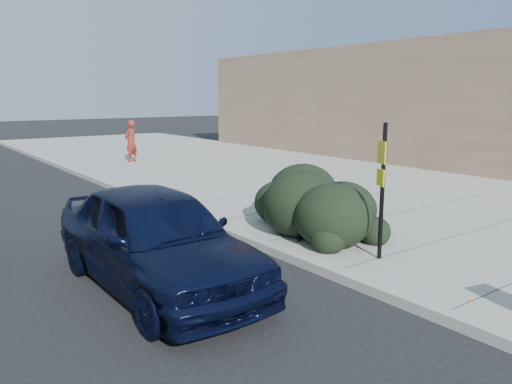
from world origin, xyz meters
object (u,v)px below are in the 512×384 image
sign_post (382,182)px  pedestrian (131,141)px  bike_rack (291,214)px  sedan_navy (156,237)px

sign_post → pedestrian: 15.09m
bike_rack → sedan_navy: bearing=-170.3°
bike_rack → sedan_navy: 3.13m
bike_rack → pedestrian: (2.16, 13.11, 0.38)m
sedan_navy → pedestrian: (5.26, 13.52, 0.24)m
sedan_navy → pedestrian: pedestrian is taller
bike_rack → sign_post: bearing=-74.9°
bike_rack → pedestrian: pedestrian is taller
bike_rack → sign_post: (0.43, -1.87, 0.85)m
sedan_navy → pedestrian: bearing=68.4°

